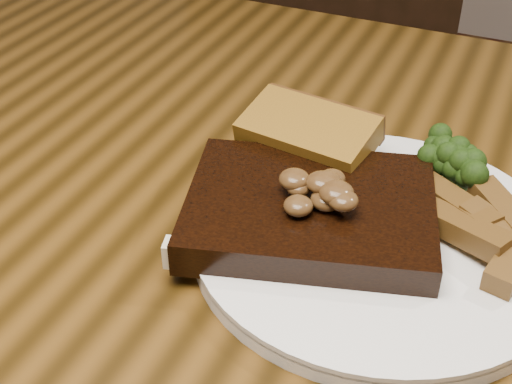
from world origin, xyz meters
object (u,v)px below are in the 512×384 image
steak (310,212)px  chair_far (314,126)px  potato_wedges (478,234)px  plate (377,241)px  garlic_bread (307,152)px  dining_table (242,312)px

steak → chair_far: bearing=93.1°
steak → potato_wedges: 0.13m
steak → potato_wedges: steak is taller
plate → potato_wedges: 0.07m
chair_far → garlic_bread: size_ratio=7.46×
chair_far → steak: size_ratio=4.46×
chair_far → garlic_bread: (0.18, -0.56, 0.32)m
chair_far → dining_table: bearing=84.4°
dining_table → plate: (0.10, 0.02, 0.10)m
steak → potato_wedges: (0.12, 0.03, -0.00)m
dining_table → potato_wedges: 0.21m
chair_far → plate: bearing=93.4°
garlic_bread → potato_wedges: 0.16m
chair_far → steak: bearing=89.0°
garlic_bread → potato_wedges: size_ratio=1.06×
dining_table → garlic_bread: bearing=77.4°
potato_wedges → dining_table: bearing=-167.4°
chair_far → potato_wedges: chair_far is taller
garlic_bread → potato_wedges: bearing=-10.5°
dining_table → potato_wedges: potato_wedges is taller
steak → dining_table: bearing=177.4°
dining_table → chair_far: bearing=103.9°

